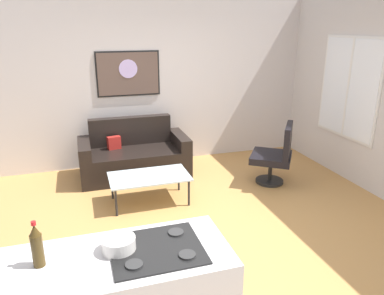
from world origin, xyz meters
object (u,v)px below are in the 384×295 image
(coffee_table, at_px, (149,178))
(couch, at_px, (134,157))
(soda_bottle, at_px, (37,246))
(mixing_bowl, at_px, (119,245))
(armchair, at_px, (277,155))
(wall_painting, at_px, (128,74))

(coffee_table, bearing_deg, couch, 92.49)
(soda_bottle, height_order, mixing_bowl, soda_bottle)
(couch, height_order, coffee_table, couch)
(coffee_table, xyz_separation_m, mixing_bowl, (-0.64, -2.36, 0.57))
(armchair, xyz_separation_m, soda_bottle, (-3.06, -2.43, 0.57))
(wall_painting, bearing_deg, coffee_table, -90.13)
(coffee_table, relative_size, soda_bottle, 3.44)
(couch, bearing_deg, mixing_bowl, -99.92)
(coffee_table, xyz_separation_m, armchair, (1.94, 0.06, 0.10))
(coffee_table, distance_m, wall_painting, 1.95)
(couch, distance_m, mixing_bowl, 3.51)
(couch, relative_size, soda_bottle, 5.46)
(armchair, bearing_deg, couch, 153.85)
(coffee_table, xyz_separation_m, soda_bottle, (-1.13, -2.37, 0.67))
(mixing_bowl, xyz_separation_m, wall_painting, (0.64, 3.91, 0.61))
(coffee_table, xyz_separation_m, wall_painting, (0.00, 1.55, 1.18))
(soda_bottle, height_order, wall_painting, wall_painting)
(couch, xyz_separation_m, armchair, (1.98, -0.97, 0.16))
(coffee_table, height_order, armchair, armchair)
(wall_painting, bearing_deg, armchair, -37.50)
(armchair, xyz_separation_m, wall_painting, (-1.93, 1.48, 1.08))
(mixing_bowl, bearing_deg, soda_bottle, -178.64)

